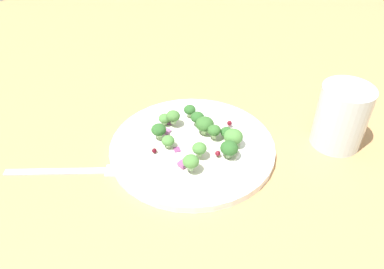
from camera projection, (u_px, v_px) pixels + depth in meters
ground_plane at (192, 154)px, 60.78cm from camera, size 180.00×180.00×2.00cm
plate at (192, 143)px, 60.04cm from camera, size 26.02×26.02×1.70cm
dressing_pool at (192, 141)px, 59.77cm from camera, size 15.09×15.09×0.20cm
broccoli_floret_0 at (205, 124)px, 60.06cm from camera, size 2.94×2.94×2.98cm
broccoli_floret_1 at (159, 130)px, 59.06cm from camera, size 2.38×2.38×2.41cm
broccoli_floret_2 at (199, 149)px, 55.41cm from camera, size 2.18×2.18×2.20cm
broccoli_floret_3 at (191, 162)px, 52.94cm from camera, size 2.36×2.36×2.39cm
broccoli_floret_4 at (168, 141)px, 57.67cm from camera, size 2.01×2.01×2.03cm
broccoli_floret_5 at (190, 110)px, 64.02cm from camera, size 2.06×2.06×2.09cm
broccoli_floret_6 at (165, 119)px, 62.31cm from camera, size 2.01×2.01×2.04cm
broccoli_floret_7 at (174, 116)px, 61.67cm from camera, size 2.30×2.30×2.33cm
broccoli_floret_8 at (214, 131)px, 58.83cm from camera, size 2.14×2.14×2.16cm
broccoli_floret_9 at (229, 148)px, 55.68cm from camera, size 2.68×2.68×2.71cm
broccoli_floret_10 at (233, 137)px, 57.85cm from camera, size 2.98×2.98×3.02cm
broccoli_floret_11 at (227, 132)px, 59.48cm from camera, size 1.99×1.99×2.02cm
broccoli_floret_12 at (197, 117)px, 61.66cm from camera, size 2.27×2.27×2.29cm
cranberry_0 at (218, 153)px, 56.31cm from camera, size 0.83×0.83×0.83cm
cranberry_1 at (229, 123)px, 62.32cm from camera, size 0.85×0.85×0.85cm
cranberry_2 at (154, 151)px, 57.16cm from camera, size 0.75×0.75×0.75cm
onion_bit_0 at (176, 149)px, 58.09cm from camera, size 1.26×1.37×0.31cm
onion_bit_1 at (183, 164)px, 54.80cm from camera, size 1.46×1.43×0.58cm
onion_bit_2 at (172, 121)px, 63.64cm from camera, size 1.83×1.85×0.47cm
onion_bit_3 at (166, 131)px, 61.31cm from camera, size 1.60×1.72×0.31cm
fork at (75, 171)px, 56.04cm from camera, size 16.46×11.84×0.50cm
water_glass at (341, 117)px, 58.48cm from camera, size 7.90×7.90×10.26cm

